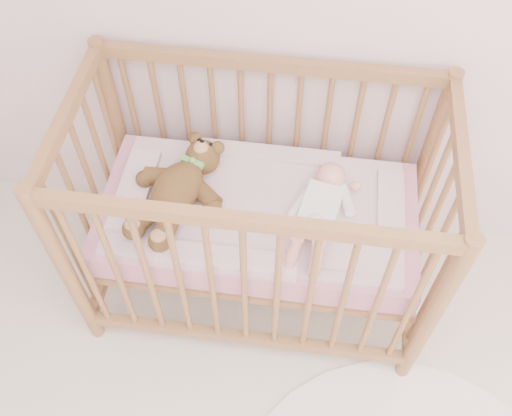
# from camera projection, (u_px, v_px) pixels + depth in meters

# --- Properties ---
(crib) EXTENTS (1.36, 0.76, 1.00)m
(crib) POSITION_uv_depth(u_px,v_px,m) (258.00, 216.00, 2.22)
(crib) COLOR olive
(crib) RESTS_ON floor
(mattress) EXTENTS (1.22, 0.62, 0.13)m
(mattress) POSITION_uv_depth(u_px,v_px,m) (258.00, 218.00, 2.24)
(mattress) COLOR pink
(mattress) RESTS_ON crib
(blanket) EXTENTS (1.10, 0.58, 0.06)m
(blanket) POSITION_uv_depth(u_px,v_px,m) (258.00, 207.00, 2.18)
(blanket) COLOR pink
(blanket) RESTS_ON mattress
(baby) EXTENTS (0.34, 0.55, 0.12)m
(baby) POSITION_uv_depth(u_px,v_px,m) (321.00, 206.00, 2.08)
(baby) COLOR white
(baby) RESTS_ON blanket
(teddy_bear) EXTENTS (0.54, 0.64, 0.15)m
(teddy_bear) POSITION_uv_depth(u_px,v_px,m) (177.00, 189.00, 2.12)
(teddy_bear) COLOR brown
(teddy_bear) RESTS_ON blanket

